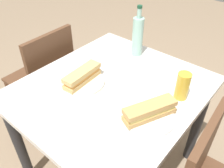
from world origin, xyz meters
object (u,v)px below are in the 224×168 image
(dining_table, at_px, (112,103))
(baguette_sandwich_far, at_px, (150,111))
(baguette_sandwich_near, at_px, (82,76))
(chair_far, at_px, (46,77))
(knife_far, at_px, (141,109))
(water_bottle, at_px, (138,36))
(plate_near, at_px, (83,82))
(plate_far, at_px, (149,117))
(knife_near, at_px, (74,78))
(beer_glass, at_px, (183,86))

(dining_table, distance_m, baguette_sandwich_far, 0.33)
(dining_table, relative_size, baguette_sandwich_near, 4.08)
(chair_far, xyz_separation_m, knife_far, (-0.06, -0.85, 0.25))
(dining_table, xyz_separation_m, water_bottle, (0.36, 0.10, 0.25))
(chair_far, xyz_separation_m, plate_near, (-0.08, -0.49, 0.24))
(baguette_sandwich_near, relative_size, baguette_sandwich_far, 0.94)
(baguette_sandwich_near, height_order, baguette_sandwich_far, same)
(dining_table, height_order, plate_far, plate_far)
(baguette_sandwich_near, bearing_deg, chair_far, 80.83)
(dining_table, relative_size, knife_near, 5.52)
(chair_far, xyz_separation_m, plate_far, (-0.07, -0.91, 0.24))
(baguette_sandwich_near, xyz_separation_m, plate_far, (0.01, -0.42, -0.04))
(knife_near, xyz_separation_m, beer_glass, (0.25, -0.51, 0.05))
(plate_near, relative_size, baguette_sandwich_far, 0.93)
(baguette_sandwich_near, height_order, knife_near, baguette_sandwich_near)
(baguette_sandwich_near, height_order, water_bottle, water_bottle)
(baguette_sandwich_near, xyz_separation_m, water_bottle, (0.44, -0.04, 0.08))
(knife_near, distance_m, knife_far, 0.42)
(plate_near, bearing_deg, water_bottle, -5.45)
(chair_far, xyz_separation_m, baguette_sandwich_far, (-0.07, -0.91, 0.28))
(baguette_sandwich_near, bearing_deg, plate_near, 180.00)
(water_bottle, bearing_deg, beer_glass, -116.08)
(plate_far, height_order, beer_glass, beer_glass)
(baguette_sandwich_near, distance_m, baguette_sandwich_far, 0.42)
(knife_near, relative_size, beer_glass, 1.24)
(beer_glass, bearing_deg, knife_far, 156.53)
(plate_far, relative_size, baguette_sandwich_far, 0.93)
(plate_far, bearing_deg, baguette_sandwich_far, 180.00)
(knife_far, bearing_deg, plate_near, 93.30)
(dining_table, distance_m, plate_near, 0.20)
(dining_table, distance_m, chair_far, 0.64)
(plate_far, bearing_deg, dining_table, 76.30)
(plate_far, distance_m, knife_far, 0.06)
(plate_far, relative_size, beer_glass, 1.66)
(knife_far, xyz_separation_m, beer_glass, (0.22, -0.09, 0.05))
(plate_far, height_order, water_bottle, water_bottle)
(baguette_sandwich_far, distance_m, water_bottle, 0.58)
(chair_far, bearing_deg, beer_glass, -80.59)
(knife_far, height_order, water_bottle, water_bottle)
(dining_table, height_order, knife_near, knife_near)
(knife_far, height_order, beer_glass, beer_glass)
(plate_far, xyz_separation_m, baguette_sandwich_far, (-0.00, 0.00, 0.04))
(baguette_sandwich_far, relative_size, beer_glass, 1.78)
(baguette_sandwich_near, bearing_deg, plate_far, -88.73)
(chair_far, height_order, knife_far, chair_far)
(knife_near, relative_size, plate_far, 0.75)
(baguette_sandwich_far, bearing_deg, beer_glass, -9.96)
(dining_table, bearing_deg, beer_glass, -63.09)
(plate_near, distance_m, baguette_sandwich_far, 0.42)
(plate_near, bearing_deg, dining_table, -61.76)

